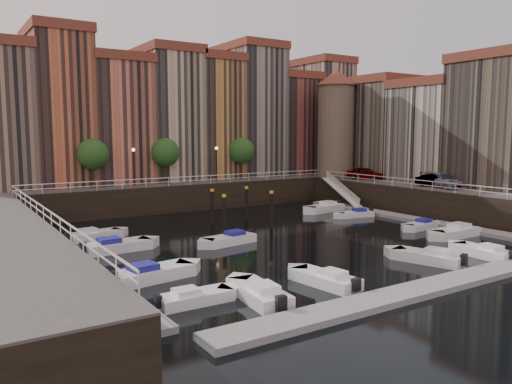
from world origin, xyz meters
TOP-DOWN VIEW (x-y plane):
  - ground at (0.00, 0.00)m, footprint 200.00×200.00m
  - quay_far at (0.00, 26.00)m, footprint 80.00×20.00m
  - quay_right at (28.00, -2.00)m, footprint 20.00×36.00m
  - dock_left at (-16.20, -1.00)m, footprint 2.00×28.00m
  - dock_right at (16.20, -1.00)m, footprint 2.00×28.00m
  - dock_near at (0.00, -17.00)m, footprint 30.00×2.00m
  - mountains at (1.72, 110.00)m, footprint 145.00×100.00m
  - far_terrace at (3.31, 23.50)m, footprint 48.70×10.30m
  - right_terrace at (26.50, 3.80)m, footprint 9.30×24.30m
  - corner_tower at (20.00, 14.50)m, footprint 5.20×5.20m
  - promenade_trees at (-1.33, 18.20)m, footprint 21.20×3.20m
  - street_lamps at (-1.00, 17.20)m, footprint 10.36×0.36m
  - railings at (0.00, 4.88)m, footprint 36.08×34.04m
  - gangway at (17.10, 10.00)m, footprint 2.78×8.32m
  - mooring_pilings at (-0.04, 5.34)m, footprint 5.39×4.93m
  - boat_left_0 at (-12.98, -11.85)m, footprint 4.16×1.56m
  - boat_left_1 at (-13.33, -6.73)m, footprint 5.37×2.57m
  - boat_left_3 at (-12.85, 1.69)m, footprint 5.23×2.16m
  - boat_left_4 at (-13.15, 6.83)m, footprint 4.73×2.32m
  - boat_right_1 at (13.06, -8.64)m, footprint 5.21×1.94m
  - boat_right_2 at (13.50, -4.74)m, footprint 4.25×1.93m
  - boat_right_3 at (13.10, 3.32)m, footprint 4.18×2.14m
  - boat_right_4 at (12.75, 7.92)m, footprint 5.39×2.68m
  - boat_near_0 at (-9.84, -13.26)m, footprint 2.24×4.98m
  - boat_near_1 at (-5.14, -13.13)m, footprint 2.25×4.77m
  - boat_near_2 at (4.11, -13.03)m, footprint 3.09×5.02m
  - boat_near_3 at (8.71, -14.13)m, footprint 1.94×4.67m
  - car_a at (20.37, 9.39)m, footprint 3.16×4.79m
  - car_b at (20.45, -0.84)m, footprint 1.94×4.30m
  - car_c at (20.67, -1.48)m, footprint 3.14×5.49m
  - boat_extra_574 at (-4.40, -0.65)m, footprint 4.78×2.33m

SIDE VIEW (x-z plane):
  - ground at x=0.00m, z-range 0.00..0.00m
  - dock_left at x=-16.20m, z-range 0.00..0.35m
  - dock_right at x=16.20m, z-range 0.00..0.35m
  - dock_near at x=0.00m, z-range 0.00..0.35m
  - boat_right_3 at x=13.10m, z-range -0.15..0.78m
  - boat_left_0 at x=-12.98m, z-range -0.16..0.80m
  - boat_right_2 at x=13.50m, z-range -0.16..0.80m
  - boat_near_3 at x=8.71m, z-range -0.17..0.89m
  - boat_left_4 at x=-13.15m, z-range -0.17..0.89m
  - boat_near_1 at x=-5.14m, z-range -0.17..0.90m
  - boat_extra_574 at x=-4.40m, z-range -0.17..0.90m
  - boat_near_0 at x=-9.84m, z-range -0.18..0.94m
  - boat_near_2 at x=4.11m, z-range -0.18..0.94m
  - boat_left_3 at x=-12.85m, z-range -0.19..0.99m
  - boat_right_1 at x=13.06m, z-range -0.19..1.00m
  - boat_left_1 at x=-13.33m, z-range -0.20..1.01m
  - boat_right_4 at x=12.75m, z-range -0.20..1.01m
  - quay_far at x=0.00m, z-range 0.00..3.00m
  - quay_right at x=28.00m, z-range 0.00..3.00m
  - mooring_pilings at x=-0.04m, z-range -0.24..3.54m
  - gangway at x=17.10m, z-range 0.05..3.78m
  - car_b at x=20.45m, z-range 3.00..4.37m
  - car_c at x=20.67m, z-range 3.00..4.50m
  - car_a at x=20.37m, z-range 3.00..4.52m
  - railings at x=0.00m, z-range 3.53..4.05m
  - street_lamps at x=-1.00m, z-range 3.81..7.99m
  - promenade_trees at x=-1.33m, z-range 3.98..9.18m
  - mountains at x=1.72m, z-range -1.08..16.92m
  - right_terrace at x=26.50m, z-range 2.56..16.56m
  - corner_tower at x=20.00m, z-range 3.29..17.09m
  - far_terrace at x=3.31m, z-range 2.20..19.70m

